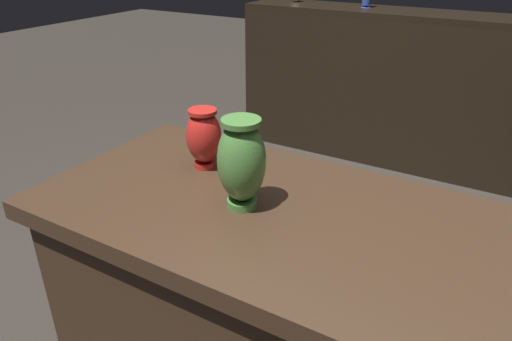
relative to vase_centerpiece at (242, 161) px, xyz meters
name	(u,v)px	position (x,y,z in m)	size (l,w,h in m)	color
display_plinth	(268,326)	(0.06, 0.03, -0.52)	(1.20, 0.64, 0.80)	#382619
back_display_shelf	(435,95)	(0.06, 2.23, -0.43)	(2.60, 0.40, 0.99)	black
vase_centerpiece	(242,161)	(0.00, 0.00, 0.00)	(0.12, 0.12, 0.23)	#477A38
vase_tall_behind	(204,136)	(-0.21, 0.14, -0.03)	(0.10, 0.10, 0.17)	red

